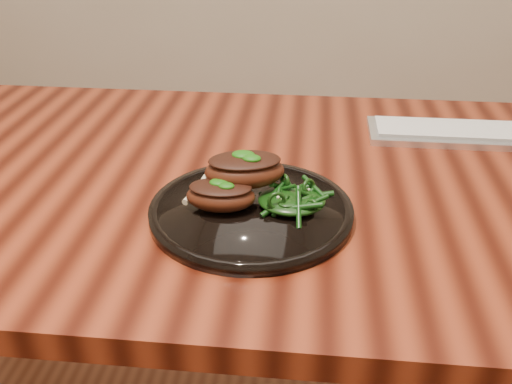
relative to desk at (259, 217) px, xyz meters
The scene contains 7 objects.
desk is the anchor object (origin of this frame).
plate 0.16m from the desk, 89.46° to the right, with size 0.30×0.30×0.02m.
lamb_chop_front 0.19m from the desk, 106.29° to the right, with size 0.11×0.07×0.04m.
lamb_chop_back 0.18m from the desk, 96.79° to the right, with size 0.13×0.10×0.05m.
herb_smear 0.13m from the desk, 117.46° to the right, with size 0.08×0.05×0.00m, color #0C4107.
greens_heap 0.18m from the desk, 64.92° to the right, with size 0.10×0.09×0.04m.
keyboard 0.45m from the desk, 26.49° to the left, with size 0.39×0.12×0.02m.
Camera 1 is at (0.08, -0.84, 1.19)m, focal length 40.00 mm.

